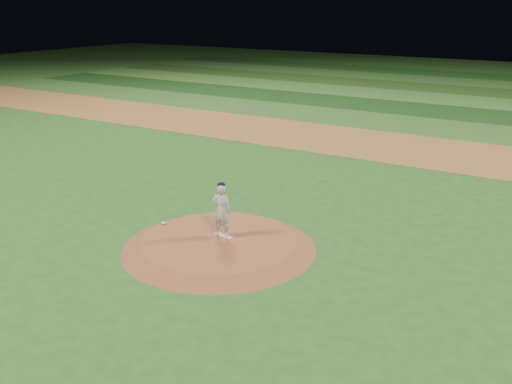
% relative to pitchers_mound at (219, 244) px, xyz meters
% --- Properties ---
extents(ground, '(120.00, 120.00, 0.00)m').
position_rel_pitchers_mound_xyz_m(ground, '(0.00, 0.00, -0.12)').
color(ground, '#2A5E1E').
rests_on(ground, ground).
extents(infield_dirt_band, '(70.00, 6.00, 0.02)m').
position_rel_pitchers_mound_xyz_m(infield_dirt_band, '(0.00, 14.00, -0.12)').
color(infield_dirt_band, '#9D6630').
rests_on(infield_dirt_band, ground).
extents(outfield_stripe_0, '(70.00, 5.00, 0.02)m').
position_rel_pitchers_mound_xyz_m(outfield_stripe_0, '(0.00, 19.50, -0.12)').
color(outfield_stripe_0, '#346524').
rests_on(outfield_stripe_0, ground).
extents(outfield_stripe_1, '(70.00, 5.00, 0.02)m').
position_rel_pitchers_mound_xyz_m(outfield_stripe_1, '(0.00, 24.50, -0.12)').
color(outfield_stripe_1, '#174115').
rests_on(outfield_stripe_1, ground).
extents(outfield_stripe_2, '(70.00, 5.00, 0.02)m').
position_rel_pitchers_mound_xyz_m(outfield_stripe_2, '(0.00, 29.50, -0.12)').
color(outfield_stripe_2, '#3B7229').
rests_on(outfield_stripe_2, ground).
extents(outfield_stripe_3, '(70.00, 5.00, 0.02)m').
position_rel_pitchers_mound_xyz_m(outfield_stripe_3, '(0.00, 34.50, -0.12)').
color(outfield_stripe_3, '#264B18').
rests_on(outfield_stripe_3, ground).
extents(outfield_stripe_4, '(70.00, 5.00, 0.02)m').
position_rel_pitchers_mound_xyz_m(outfield_stripe_4, '(0.00, 39.50, -0.12)').
color(outfield_stripe_4, '#326625').
rests_on(outfield_stripe_4, ground).
extents(outfield_stripe_5, '(70.00, 5.00, 0.02)m').
position_rel_pitchers_mound_xyz_m(outfield_stripe_5, '(0.00, 44.50, -0.12)').
color(outfield_stripe_5, '#1B4B18').
rests_on(outfield_stripe_5, ground).
extents(pitchers_mound, '(5.50, 5.50, 0.25)m').
position_rel_pitchers_mound_xyz_m(pitchers_mound, '(0.00, 0.00, 0.00)').
color(pitchers_mound, '#9A522F').
rests_on(pitchers_mound, ground).
extents(pitching_rubber, '(0.67, 0.30, 0.03)m').
position_rel_pitchers_mound_xyz_m(pitching_rubber, '(-0.03, 0.26, 0.14)').
color(pitching_rubber, beige).
rests_on(pitching_rubber, pitchers_mound).
extents(rosin_bag, '(0.14, 0.14, 0.08)m').
position_rel_pitchers_mound_xyz_m(rosin_bag, '(-2.11, 0.09, 0.16)').
color(rosin_bag, silver).
rests_on(rosin_bag, pitchers_mound).
extents(pitcher_on_mound, '(0.65, 0.50, 1.63)m').
position_rel_pitchers_mound_xyz_m(pitcher_on_mound, '(-0.06, 0.25, 0.93)').
color(pitcher_on_mound, silver).
rests_on(pitcher_on_mound, pitchers_mound).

